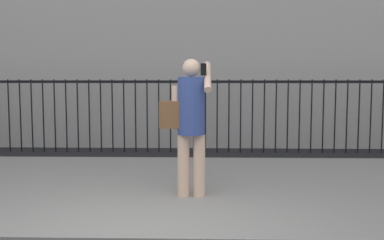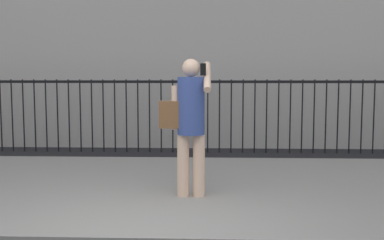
{
  "view_description": "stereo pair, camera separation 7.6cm",
  "coord_description": "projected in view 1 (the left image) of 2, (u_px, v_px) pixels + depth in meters",
  "views": [
    {
      "loc": [
        0.63,
        -4.26,
        1.68
      ],
      "look_at": [
        0.46,
        1.87,
        1.1
      ],
      "focal_mm": 43.75,
      "sensor_mm": 36.0,
      "label": 1
    },
    {
      "loc": [
        0.7,
        -4.26,
        1.68
      ],
      "look_at": [
        0.46,
        1.87,
        1.1
      ],
      "focal_mm": 43.75,
      "sensor_mm": 36.0,
      "label": 2
    }
  ],
  "objects": [
    {
      "name": "sidewalk",
      "position": [
        160.0,
        190.0,
        6.6
      ],
      "size": [
        28.0,
        4.4,
        0.15
      ],
      "primitive_type": "cube",
      "color": "gray",
      "rests_on": "ground"
    },
    {
      "name": "iron_fence",
      "position": [
        176.0,
        106.0,
        10.19
      ],
      "size": [
        12.03,
        0.04,
        1.6
      ],
      "color": "black",
      "rests_on": "ground"
    },
    {
      "name": "pedestrian_on_phone",
      "position": [
        189.0,
        117.0,
        5.86
      ],
      "size": [
        0.65,
        0.5,
        1.74
      ],
      "color": "beige",
      "rests_on": "sidewalk"
    }
  ]
}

